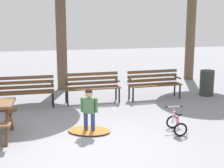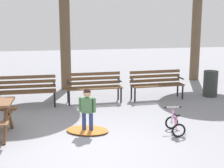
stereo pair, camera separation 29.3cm
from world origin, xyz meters
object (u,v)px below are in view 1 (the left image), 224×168
Objects in this scene: park_bench_right at (92,85)px; park_bench_far_right at (154,82)px; kids_bicycle at (177,124)px; trash_bin at (207,83)px; child_standing at (89,107)px; park_bench_left at (25,89)px.

park_bench_far_right is (1.90, 0.01, 0.00)m from park_bench_right.
trash_bin is (2.31, 2.95, 0.20)m from kids_bicycle.
park_bench_right reaches higher than trash_bin.
child_standing reaches higher than kids_bicycle.
child_standing is at bearing -101.14° from park_bench_right.
child_standing reaches higher than park_bench_right.
park_bench_left is 4.31m from kids_bicycle.
child_standing is 1.93m from kids_bicycle.
park_bench_far_right is at bearing 0.16° from park_bench_right.
park_bench_right is at bearing 114.28° from kids_bicycle.
park_bench_left and park_bench_right have the same top height.
park_bench_right is (1.90, 0.15, 0.00)m from park_bench_left.
park_bench_left is 2.00× the size of trash_bin.
child_standing is at bearing -132.90° from park_bench_far_right.
park_bench_right is 2.01× the size of trash_bin.
child_standing is 1.23× the size of trash_bin.
park_bench_left is at bearing 138.91° from kids_bicycle.
kids_bicycle is at bearing -100.58° from park_bench_far_right.
kids_bicycle is 0.73× the size of trash_bin.
park_bench_far_right is (3.80, 0.15, 0.00)m from park_bench_left.
kids_bicycle is (3.24, -2.83, -0.31)m from park_bench_left.
trash_bin is at bearing 1.34° from park_bench_left.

